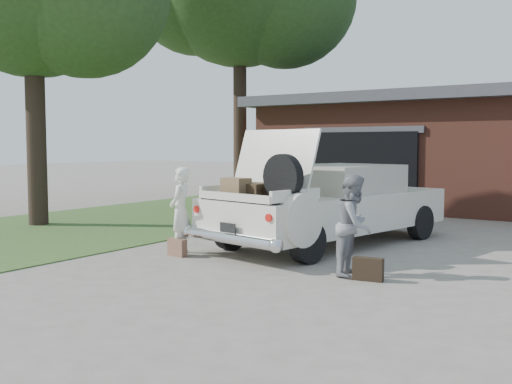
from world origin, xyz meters
The scene contains 8 objects.
ground centered at (0.00, 0.00, 0.00)m, with size 90.00×90.00×0.00m, color gray.
grass_strip centered at (-5.50, 3.00, 0.01)m, with size 6.00×16.00×0.02m, color #2D4C1E.
house centered at (0.98, 11.47, 1.67)m, with size 12.80×7.80×3.30m.
sedan centered at (0.27, 2.63, 0.76)m, with size 2.93×5.46×2.10m.
woman_left centered at (-1.37, 0.35, 0.74)m, with size 0.54×0.35×1.47m, color white.
woman_right centered at (1.76, 0.48, 0.72)m, with size 0.70×0.54×1.43m, color gray.
suitcase_left centered at (-1.30, 0.18, 0.14)m, with size 0.37×0.12×0.29m, color brown.
suitcase_right centered at (2.07, 0.26, 0.16)m, with size 0.41×0.13×0.32m, color black.
Camera 1 is at (5.30, -7.25, 1.85)m, focal length 42.00 mm.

